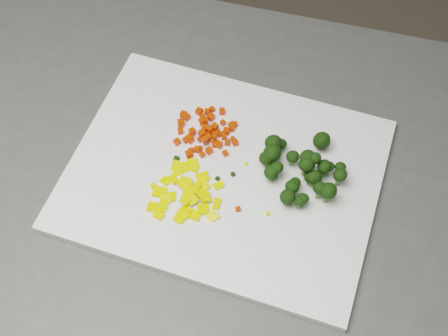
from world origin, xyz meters
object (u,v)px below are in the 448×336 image
(pepper_pile, at_px, (190,190))
(counter_block, at_px, (201,278))
(broccoli_pile, at_px, (301,162))
(carrot_pile, at_px, (205,129))
(cutting_board, at_px, (224,174))

(pepper_pile, bearing_deg, counter_block, 107.28)
(counter_block, height_order, broccoli_pile, broccoli_pile)
(counter_block, relative_size, broccoli_pile, 8.22)
(carrot_pile, height_order, broccoli_pile, broccoli_pile)
(pepper_pile, height_order, broccoli_pile, broccoli_pile)
(cutting_board, height_order, pepper_pile, pepper_pile)
(counter_block, xyz_separation_m, carrot_pile, (0.01, 0.04, 0.48))
(counter_block, height_order, carrot_pile, carrot_pile)
(counter_block, height_order, pepper_pile, pepper_pile)
(cutting_board, bearing_deg, pepper_pile, -126.74)
(cutting_board, bearing_deg, broccoli_pile, 16.69)
(counter_block, bearing_deg, broccoli_pile, 5.62)
(cutting_board, relative_size, broccoli_pile, 3.75)
(pepper_pile, bearing_deg, cutting_board, 53.26)
(carrot_pile, distance_m, pepper_pile, 0.10)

